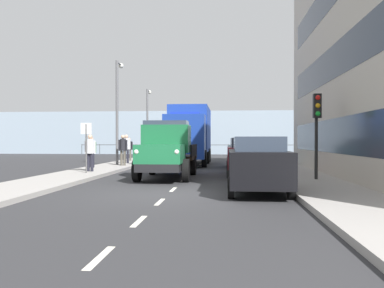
% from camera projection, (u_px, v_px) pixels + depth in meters
% --- Properties ---
extents(ground_plane, '(80.00, 80.00, 0.00)m').
position_uv_depth(ground_plane, '(194.00, 170.00, 21.37)').
color(ground_plane, '#2D2D30').
extents(sidewalk_left, '(2.44, 41.95, 0.15)m').
position_uv_depth(sidewalk_left, '(285.00, 169.00, 20.95)').
color(sidewalk_left, '#9E9993').
rests_on(sidewalk_left, ground_plane).
extents(sidewalk_right, '(2.44, 41.95, 0.15)m').
position_uv_depth(sidewalk_right, '(107.00, 168.00, 21.80)').
color(sidewalk_right, '#9E9993').
rests_on(sidewalk_right, ground_plane).
extents(road_centreline_markings, '(0.12, 38.67, 0.01)m').
position_uv_depth(road_centreline_markings, '(194.00, 170.00, 21.13)').
color(road_centreline_markings, silver).
rests_on(road_centreline_markings, ground_plane).
extents(sea_horizon, '(80.00, 0.80, 5.00)m').
position_uv_depth(sea_horizon, '(211.00, 133.00, 45.23)').
color(sea_horizon, '#8C9EAD').
rests_on(sea_horizon, ground_plane).
extents(seawall_railing, '(28.08, 0.08, 1.20)m').
position_uv_depth(seawall_railing, '(210.00, 147.00, 41.66)').
color(seawall_railing, '#4C5156').
rests_on(seawall_railing, ground_plane).
extents(truck_vintage_green, '(2.17, 5.64, 2.43)m').
position_uv_depth(truck_vintage_green, '(167.00, 151.00, 16.49)').
color(truck_vintage_green, black).
rests_on(truck_vintage_green, ground_plane).
extents(lorry_cargo_blue, '(2.58, 8.20, 3.87)m').
position_uv_depth(lorry_cargo_blue, '(190.00, 133.00, 26.24)').
color(lorry_cargo_blue, '#193899').
rests_on(lorry_cargo_blue, ground_plane).
extents(car_black_kerbside_near, '(1.82, 3.99, 1.72)m').
position_uv_depth(car_black_kerbside_near, '(257.00, 164.00, 11.98)').
color(car_black_kerbside_near, black).
rests_on(car_black_kerbside_near, ground_plane).
extents(car_maroon_kerbside_1, '(1.87, 4.36, 1.72)m').
position_uv_depth(car_maroon_kerbside_1, '(247.00, 156.00, 17.86)').
color(car_maroon_kerbside_1, maroon).
rests_on(car_maroon_kerbside_1, ground_plane).
extents(car_teal_kerbside_2, '(1.80, 3.88, 1.72)m').
position_uv_depth(car_teal_kerbside_2, '(242.00, 153.00, 23.04)').
color(car_teal_kerbside_2, '#1E6670').
rests_on(car_teal_kerbside_2, ground_plane).
extents(car_grey_oppositeside_0, '(1.96, 4.33, 1.72)m').
position_uv_depth(car_grey_oppositeside_0, '(158.00, 151.00, 25.60)').
color(car_grey_oppositeside_0, slate).
rests_on(car_grey_oppositeside_0, ground_plane).
extents(pedestrian_near_railing, '(0.53, 0.34, 1.74)m').
position_uv_depth(pedestrian_near_railing, '(90.00, 150.00, 18.50)').
color(pedestrian_near_railing, black).
rests_on(pedestrian_near_railing, sidewalk_right).
extents(pedestrian_strolling, '(0.53, 0.34, 1.65)m').
position_uv_depth(pedestrian_strolling, '(91.00, 150.00, 21.15)').
color(pedestrian_strolling, black).
rests_on(pedestrian_strolling, sidewalk_right).
extents(pedestrian_by_lamp, '(0.53, 0.34, 1.79)m').
position_uv_depth(pedestrian_by_lamp, '(123.00, 147.00, 22.80)').
color(pedestrian_by_lamp, '#4C473D').
rests_on(pedestrian_by_lamp, sidewalk_right).
extents(pedestrian_couple_b, '(0.53, 0.34, 1.83)m').
position_uv_depth(pedestrian_couple_b, '(126.00, 146.00, 25.05)').
color(pedestrian_couple_b, black).
rests_on(pedestrian_couple_b, sidewalk_right).
extents(pedestrian_couple_a, '(0.53, 0.34, 1.64)m').
position_uv_depth(pedestrian_couple_a, '(129.00, 147.00, 28.11)').
color(pedestrian_couple_a, '#4C473D').
rests_on(pedestrian_couple_a, sidewalk_right).
extents(traffic_light_near, '(0.28, 0.41, 3.20)m').
position_uv_depth(traffic_light_near, '(317.00, 117.00, 14.67)').
color(traffic_light_near, black).
rests_on(traffic_light_near, sidewalk_left).
extents(lamp_post_promenade, '(0.32, 1.14, 6.29)m').
position_uv_depth(lamp_post_promenade, '(118.00, 103.00, 23.87)').
color(lamp_post_promenade, '#59595B').
rests_on(lamp_post_promenade, sidewalk_right).
extents(lamp_post_far, '(0.32, 1.14, 5.84)m').
position_uv_depth(lamp_post_far, '(148.00, 116.00, 33.62)').
color(lamp_post_far, '#59595B').
rests_on(lamp_post_far, sidewalk_right).
extents(street_sign, '(0.50, 0.07, 2.25)m').
position_uv_depth(street_sign, '(86.00, 139.00, 17.68)').
color(street_sign, '#4C4C4C').
rests_on(street_sign, sidewalk_right).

